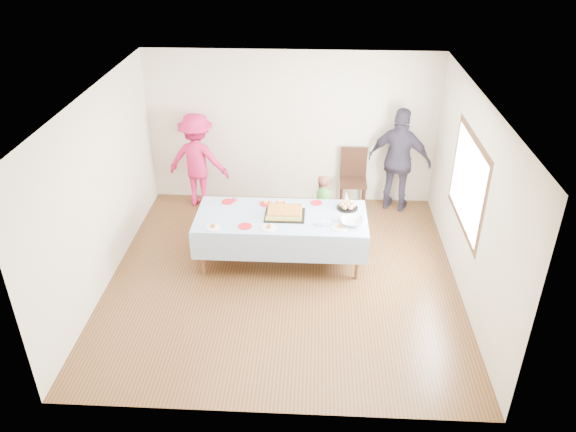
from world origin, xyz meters
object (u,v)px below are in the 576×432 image
at_px(birthday_cake, 285,213).
at_px(adult_left, 198,160).
at_px(party_table, 281,219).
at_px(dining_chair, 353,175).

height_order(birthday_cake, adult_left, adult_left).
relative_size(party_table, dining_chair, 2.35).
xyz_separation_m(birthday_cake, dining_chair, (1.10, 1.85, -0.24)).
relative_size(party_table, birthday_cake, 4.28).
bearing_deg(birthday_cake, adult_left, 132.64).
distance_m(party_table, birthday_cake, 0.12).
bearing_deg(birthday_cake, party_table, -179.47).
bearing_deg(birthday_cake, dining_chair, 59.34).
height_order(party_table, birthday_cake, birthday_cake).
bearing_deg(dining_chair, party_table, -121.42).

